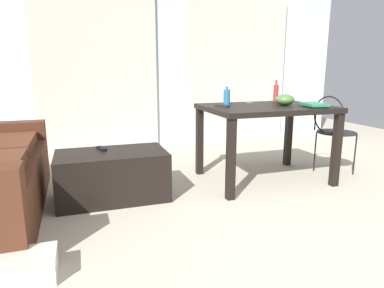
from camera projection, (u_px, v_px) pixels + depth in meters
The scene contains 14 objects.
ground_plane at pixel (228, 187), 3.40m from camera, with size 8.58×8.58×0.00m, color #B2A893.
wall_back at pixel (170, 66), 5.16m from camera, with size 5.68×0.10×2.41m, color silver.
curtains at pixel (172, 73), 5.10m from camera, with size 3.88×0.03×2.21m.
coffee_table at pixel (112, 175), 3.06m from camera, with size 0.96×0.56×0.43m.
craft_table at pixel (266, 116), 3.48m from camera, with size 1.25×0.91×0.79m.
wire_chair at pixel (333, 126), 3.71m from camera, with size 0.42×0.44×0.88m.
bottle_near at pixel (276, 93), 3.88m from camera, with size 0.06×0.06×0.25m.
bottle_far at pixel (227, 97), 3.50m from camera, with size 0.07×0.07×0.19m.
bowl at pixel (285, 100), 3.47m from camera, with size 0.19×0.19×0.11m, color #477033.
book_stack at pixel (314, 105), 3.35m from camera, with size 0.23×0.31×0.04m.
tv_remote_on_table at pixel (222, 106), 3.34m from camera, with size 0.05×0.16×0.02m, color #232326.
scissors at pixel (246, 103), 3.75m from camera, with size 0.10×0.05×0.00m.
tv_remote_primary at pixel (102, 149), 3.09m from camera, with size 0.05×0.16×0.02m, color black.
shoebox at pixel (23, 268), 1.87m from camera, with size 0.36×0.24×0.16m.
Camera 1 is at (-1.38, -1.55, 1.15)m, focal length 31.71 mm.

